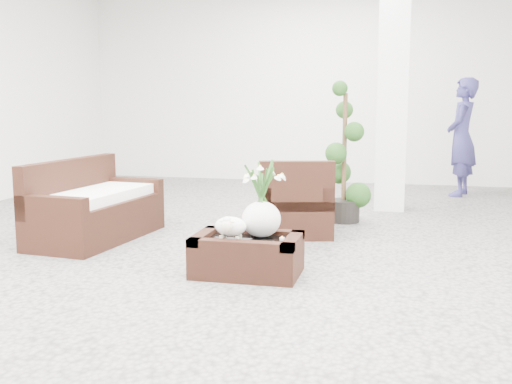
% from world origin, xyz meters
% --- Properties ---
extents(ground, '(11.00, 11.00, 0.00)m').
position_xyz_m(ground, '(0.00, 0.00, 0.00)').
color(ground, gray).
rests_on(ground, ground).
extents(column, '(0.40, 0.40, 3.50)m').
position_xyz_m(column, '(1.20, 2.80, 1.75)').
color(column, white).
rests_on(column, ground).
extents(coffee_table, '(0.90, 0.60, 0.31)m').
position_xyz_m(coffee_table, '(0.08, -0.76, 0.16)').
color(coffee_table, '#36190F').
rests_on(coffee_table, ground).
extents(sheep_figurine, '(0.28, 0.23, 0.21)m').
position_xyz_m(sheep_figurine, '(-0.04, -0.86, 0.42)').
color(sheep_figurine, white).
rests_on(sheep_figurine, coffee_table).
extents(planter_narcissus, '(0.44, 0.44, 0.80)m').
position_xyz_m(planter_narcissus, '(0.18, -0.66, 0.71)').
color(planter_narcissus, white).
rests_on(planter_narcissus, coffee_table).
extents(tealight, '(0.04, 0.04, 0.03)m').
position_xyz_m(tealight, '(0.38, -0.74, 0.33)').
color(tealight, white).
rests_on(tealight, coffee_table).
extents(armchair, '(0.96, 0.94, 0.85)m').
position_xyz_m(armchair, '(0.20, 0.93, 0.43)').
color(armchair, '#36190F').
rests_on(armchair, ground).
extents(loveseat, '(0.94, 1.68, 0.86)m').
position_xyz_m(loveseat, '(-1.83, 0.17, 0.43)').
color(loveseat, '#36190F').
rests_on(loveseat, ground).
extents(topiary, '(0.45, 0.45, 1.69)m').
position_xyz_m(topiary, '(0.66, 1.78, 0.84)').
color(topiary, '#1B3D13').
rests_on(topiary, ground).
extents(shopper, '(0.59, 0.76, 1.84)m').
position_xyz_m(shopper, '(2.25, 4.33, 0.92)').
color(shopper, navy).
rests_on(shopper, ground).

